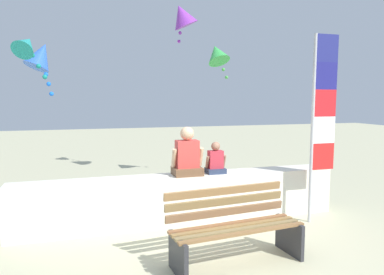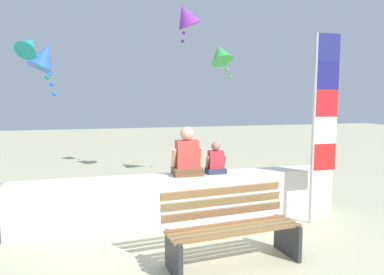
# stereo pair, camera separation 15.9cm
# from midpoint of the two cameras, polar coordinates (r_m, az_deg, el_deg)

# --- Properties ---
(ground_plane) EXTENTS (40.00, 40.00, 0.00)m
(ground_plane) POSITION_cam_midpoint_polar(r_m,az_deg,el_deg) (4.87, 2.81, -17.90)
(ground_plane) COLOR #BDBA95
(seawall_ledge) EXTENTS (5.25, 0.47, 0.78)m
(seawall_ledge) POSITION_cam_midpoint_polar(r_m,az_deg,el_deg) (5.78, -0.70, -9.85)
(seawall_ledge) COLOR silver
(seawall_ledge) RESTS_ON ground
(park_bench) EXTENTS (1.70, 0.77, 0.88)m
(park_bench) POSITION_cam_midpoint_polar(r_m,az_deg,el_deg) (4.47, 7.38, -14.41)
(park_bench) COLOR brown
(park_bench) RESTS_ON ground
(person_adult) EXTENTS (0.51, 0.37, 0.78)m
(person_adult) POSITION_cam_midpoint_polar(r_m,az_deg,el_deg) (5.62, 0.00, -3.06)
(person_adult) COLOR brown
(person_adult) RESTS_ON seawall_ledge
(person_child) EXTENTS (0.34, 0.25, 0.52)m
(person_child) POSITION_cam_midpoint_polar(r_m,az_deg,el_deg) (5.78, 4.64, -3.83)
(person_child) COLOR #2A3652
(person_child) RESTS_ON seawall_ledge
(flag_banner) EXTENTS (0.44, 0.05, 3.00)m
(flag_banner) POSITION_cam_midpoint_polar(r_m,az_deg,el_deg) (5.93, 21.01, 3.73)
(flag_banner) COLOR #B7B7BC
(flag_banner) RESTS_ON ground
(kite_green) EXTENTS (0.69, 0.78, 0.88)m
(kite_green) POSITION_cam_midpoint_polar(r_m,az_deg,el_deg) (8.47, 5.18, 13.37)
(kite_green) COLOR green
(kite_blue) EXTENTS (0.78, 0.75, 1.08)m
(kite_blue) POSITION_cam_midpoint_polar(r_m,az_deg,el_deg) (7.39, -22.21, 12.05)
(kite_blue) COLOR blue
(kite_purple) EXTENTS (0.73, 0.63, 0.92)m
(kite_purple) POSITION_cam_midpoint_polar(r_m,az_deg,el_deg) (8.63, -0.45, 19.11)
(kite_purple) COLOR purple
(kite_teal) EXTENTS (0.58, 0.61, 0.84)m
(kite_teal) POSITION_cam_midpoint_polar(r_m,az_deg,el_deg) (6.74, -24.20, 13.39)
(kite_teal) COLOR teal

